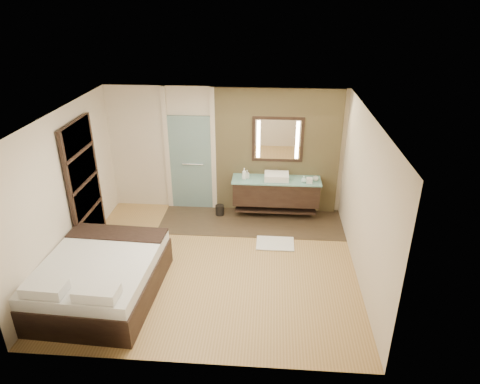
# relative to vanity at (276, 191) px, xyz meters

# --- Properties ---
(floor) EXTENTS (5.00, 5.00, 0.00)m
(floor) POSITION_rel_vanity_xyz_m (-1.10, -1.92, -0.58)
(floor) COLOR #A07643
(floor) RESTS_ON ground
(tile_strip) EXTENTS (3.80, 1.30, 0.01)m
(tile_strip) POSITION_rel_vanity_xyz_m (-0.50, -0.32, -0.57)
(tile_strip) COLOR #3B2D20
(tile_strip) RESTS_ON floor
(stone_wall) EXTENTS (2.60, 0.08, 2.70)m
(stone_wall) POSITION_rel_vanity_xyz_m (0.00, 0.29, 0.77)
(stone_wall) COLOR tan
(stone_wall) RESTS_ON floor
(vanity) EXTENTS (1.85, 0.55, 0.88)m
(vanity) POSITION_rel_vanity_xyz_m (0.00, 0.00, 0.00)
(vanity) COLOR black
(vanity) RESTS_ON stone_wall
(mirror_unit) EXTENTS (1.06, 0.04, 0.96)m
(mirror_unit) POSITION_rel_vanity_xyz_m (0.00, 0.24, 1.07)
(mirror_unit) COLOR black
(mirror_unit) RESTS_ON stone_wall
(frosted_door) EXTENTS (1.10, 0.12, 2.70)m
(frosted_door) POSITION_rel_vanity_xyz_m (-1.85, 0.28, 0.56)
(frosted_door) COLOR #ACDAD9
(frosted_door) RESTS_ON floor
(shoji_partition) EXTENTS (0.06, 1.20, 2.40)m
(shoji_partition) POSITION_rel_vanity_xyz_m (-3.53, -1.32, 0.63)
(shoji_partition) COLOR black
(shoji_partition) RESTS_ON floor
(bed) EXTENTS (1.81, 2.22, 0.83)m
(bed) POSITION_rel_vanity_xyz_m (-2.75, -2.90, -0.24)
(bed) COLOR black
(bed) RESTS_ON floor
(bath_mat) EXTENTS (0.72, 0.50, 0.02)m
(bath_mat) POSITION_rel_vanity_xyz_m (0.00, -1.17, -0.56)
(bath_mat) COLOR white
(bath_mat) RESTS_ON floor
(waste_bin) EXTENTS (0.22, 0.22, 0.23)m
(waste_bin) POSITION_rel_vanity_xyz_m (-1.20, -0.07, -0.46)
(waste_bin) COLOR black
(waste_bin) RESTS_ON floor
(tissue_box) EXTENTS (0.13, 0.13, 0.10)m
(tissue_box) POSITION_rel_vanity_xyz_m (0.67, -0.14, 0.33)
(tissue_box) COLOR silver
(tissue_box) RESTS_ON vanity
(soap_bottle_a) EXTENTS (0.11, 0.11, 0.24)m
(soap_bottle_a) POSITION_rel_vanity_xyz_m (-0.67, -0.06, 0.41)
(soap_bottle_a) COLOR white
(soap_bottle_a) RESTS_ON vanity
(soap_bottle_b) EXTENTS (0.10, 0.10, 0.18)m
(soap_bottle_b) POSITION_rel_vanity_xyz_m (-0.62, 0.00, 0.37)
(soap_bottle_b) COLOR #B2B2B2
(soap_bottle_b) RESTS_ON vanity
(soap_bottle_c) EXTENTS (0.14, 0.14, 0.14)m
(soap_bottle_c) POSITION_rel_vanity_xyz_m (0.55, -0.13, 0.35)
(soap_bottle_c) COLOR silver
(soap_bottle_c) RESTS_ON vanity
(cup) EXTENTS (0.11, 0.11, 0.09)m
(cup) POSITION_rel_vanity_xyz_m (0.81, -0.02, 0.33)
(cup) COLOR silver
(cup) RESTS_ON vanity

